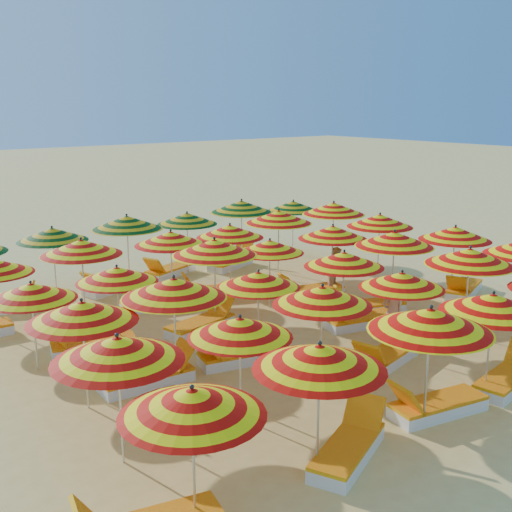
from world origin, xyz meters
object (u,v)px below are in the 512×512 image
umbrella_31 (52,234)px  lounger_14 (153,302)px  lounger_10 (92,345)px  lounger_4 (385,358)px  umbrella_22 (333,232)px  umbrella_18 (31,292)px  umbrella_17 (455,233)px  umbrella_25 (81,247)px  lounger_9 (464,289)px  umbrella_27 (230,231)px  lounger_17 (112,286)px  umbrella_0 (192,402)px  lounger_8 (368,306)px  lounger_6 (239,355)px  umbrella_26 (171,238)px  lounger_18 (169,271)px  umbrella_2 (430,320)px  beachgoer_b (337,271)px  umbrella_21 (270,246)px  lounger_16 (1,306)px  lounger_15 (214,291)px  umbrella_16 (394,239)px  lounger_11 (202,324)px  umbrella_3 (493,304)px  lounger_7 (359,320)px  umbrella_32 (127,223)px  beachgoer_a (392,313)px  umbrella_1 (320,357)px  lounger_5 (149,377)px  umbrella_12 (82,312)px  lounger_2 (436,406)px  lounger_12 (310,291)px  umbrella_23 (380,221)px  umbrella_28 (279,217)px  umbrella_20 (214,247)px  umbrella_14 (258,280)px  umbrella_10 (470,257)px  umbrella_34 (241,207)px  umbrella_19 (117,275)px  lounger_3 (508,379)px  umbrella_35 (293,206)px  umbrella_15 (344,259)px  umbrella_29 (334,209)px  umbrella_9 (402,280)px

umbrella_31 → lounger_14: (1.55, -2.39, -1.55)m
lounger_10 → lounger_4: bearing=151.0°
umbrella_22 → umbrella_18: bearing=-179.2°
umbrella_17 → umbrella_25: umbrella_25 is taller
lounger_9 → lounger_10: 9.84m
umbrella_27 → lounger_17: (-2.52, 2.05, -1.53)m
umbrella_0 → lounger_8: bearing=29.0°
lounger_6 → lounger_9: 7.48m
umbrella_26 → lounger_18: size_ratio=1.06×
umbrella_2 → beachgoer_b: umbrella_2 is taller
umbrella_21 → lounger_16: 6.79m
umbrella_27 → lounger_15: (-0.60, -0.10, -1.53)m
umbrella_17 → umbrella_16: bearing=171.6°
lounger_11 → lounger_14: size_ratio=1.00×
umbrella_25 → umbrella_3: bearing=-63.9°
lounger_4 → lounger_7: 2.22m
umbrella_17 → lounger_18: (-4.75, 6.47, -1.58)m
umbrella_2 → umbrella_32: bearing=90.2°
umbrella_25 → beachgoer_a: (4.54, -5.47, -1.07)m
umbrella_0 → umbrella_18: umbrella_0 is taller
umbrella_1 → lounger_5: (-0.50, 3.93, -1.56)m
umbrella_22 → umbrella_27: size_ratio=1.03×
umbrella_27 → lounger_16: bearing=158.9°
umbrella_2 → lounger_5: 5.15m
umbrella_12 → lounger_16: (0.39, 6.13, -1.56)m
umbrella_18 → umbrella_27: 6.28m
lounger_2 → lounger_9: (6.19, 3.76, 0.00)m
lounger_12 → lounger_18: same height
umbrella_2 → umbrella_3: 1.83m
umbrella_17 → lounger_6: size_ratio=1.13×
umbrella_23 → umbrella_28: 2.87m
umbrella_16 → umbrella_31: umbrella_16 is taller
umbrella_17 → lounger_2: 7.02m
umbrella_20 → umbrella_22: size_ratio=1.08×
umbrella_20 → beachgoer_a: umbrella_20 is taller
umbrella_1 → umbrella_18: size_ratio=1.14×
umbrella_14 → lounger_10: 3.73m
umbrella_10 → umbrella_34: (-0.05, 8.19, 0.05)m
umbrella_34 → lounger_2: bearing=-109.0°
umbrella_0 → lounger_14: 8.79m
umbrella_19 → lounger_10: size_ratio=1.03×
umbrella_22 → lounger_3: size_ratio=1.31×
umbrella_3 → umbrella_21: 6.15m
lounger_12 → umbrella_35: bearing=-111.8°
umbrella_19 → lounger_3: size_ratio=1.04×
umbrella_15 → umbrella_27: 4.00m
umbrella_16 → umbrella_22: size_ratio=1.07×
umbrella_25 → umbrella_26: (2.28, -0.18, -0.06)m
umbrella_20 → umbrella_29: umbrella_20 is taller
umbrella_9 → umbrella_14: umbrella_9 is taller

